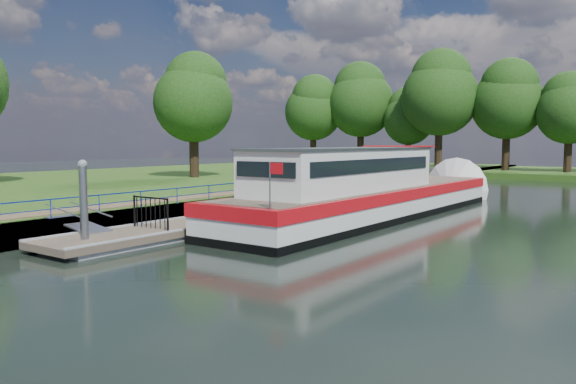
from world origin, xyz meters
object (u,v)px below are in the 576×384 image
Objects in this scene: pontoon at (316,207)px; car_b at (349,163)px; barge at (377,193)px; car_c at (312,164)px; car_a at (404,164)px.

pontoon is 26.78m from car_b.
car_b is at bearing 122.65° from barge.
barge is (3.60, -0.25, 0.90)m from pontoon.
barge is 5.58× the size of car_c.
car_a is at bearing 111.86° from barge.
car_a is 8.94m from car_c.
car_b is at bearing 116.44° from pontoon.
car_c is (-8.60, -2.43, -0.09)m from car_a.
barge reaches higher than car_a.
pontoon is 3.72m from barge.
pontoon is at bearing 176.05° from barge.
pontoon is at bearing 129.42° from car_c.
pontoon is 1.42× the size of barge.
car_c is (-18.40, 22.00, 0.30)m from barge.
car_b is 3.64m from car_c.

